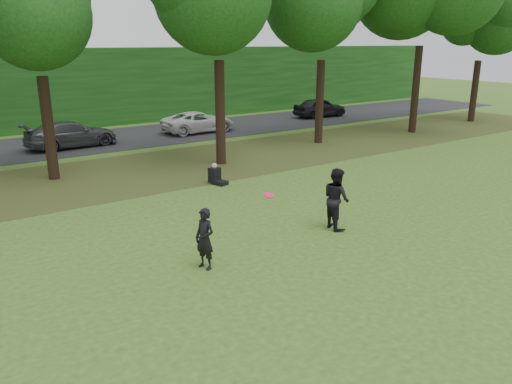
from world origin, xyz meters
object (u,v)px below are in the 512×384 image
Objects in this scene: player_left at (205,239)px; frisbee at (269,195)px; seated_person at (216,176)px; player_right at (336,198)px.

player_left reaches higher than frisbee.
player_left reaches higher than seated_person.
player_left is at bearing -170.43° from frisbee.
player_right reaches higher than player_left.
player_right is 2.23× the size of seated_person.
player_left is 2.31m from frisbee.
frisbee is (2.19, 0.37, 0.64)m from player_left.
frisbee is at bearing -125.33° from seated_person.
seated_person is (1.89, 6.10, -1.10)m from frisbee.
frisbee is 0.39× the size of seated_person.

